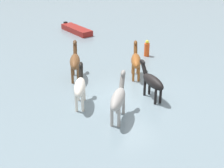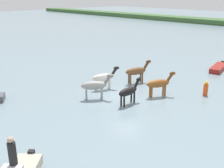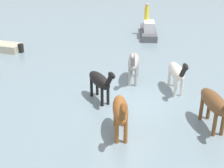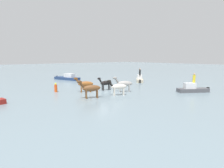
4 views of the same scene
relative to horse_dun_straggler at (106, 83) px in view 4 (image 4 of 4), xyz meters
The scene contains 12 objects.
ground_plane 1.44m from the horse_dun_straggler, 138.75° to the left, with size 208.29×208.29×0.00m, color gray.
horse_dun_straggler is the anchor object (origin of this frame).
horse_mid_herd 3.60m from the horse_dun_straggler, 165.97° to the left, with size 1.27×2.28×1.81m.
horse_dark_mare 4.82m from the horse_dun_straggler, 123.88° to the left, with size 1.24×2.47×1.94m.
horse_chestnut_trailing 2.81m from the horse_dun_straggler, 77.95° to the left, with size 1.40×2.30×1.86m.
horse_gray_outer 2.61m from the horse_dun_straggler, 156.26° to the right, with size 1.77×2.18×1.90m.
boat_launch_far 10.35m from the horse_dun_straggler, 73.62° to the right, with size 3.55×3.69×1.32m.
boat_dinghy_port 10.93m from the horse_dun_straggler, 136.05° to the right, with size 2.95×3.81×1.31m.
boat_skiff_near 13.36m from the horse_dun_straggler, ahead, with size 5.59×3.29×1.36m.
person_helmsman_aft 10.08m from the horse_dun_straggler, 74.38° to the right, with size 0.32×0.32×1.19m.
person_watcher_seated 11.13m from the horse_dun_straggler, 134.83° to the right, with size 0.32×0.32×1.19m.
buoy_channel_marker 6.29m from the horse_dun_straggler, 61.57° to the left, with size 0.36×0.36×1.14m.
Camera 4 is at (-17.29, 13.04, 4.28)m, focal length 28.15 mm.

